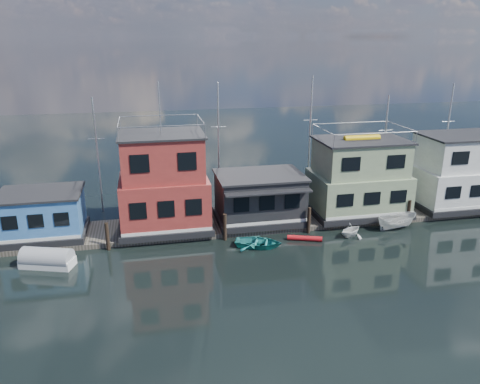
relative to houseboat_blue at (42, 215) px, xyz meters
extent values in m
plane|color=black|center=(18.00, -12.00, -2.21)|extent=(160.00, 160.00, 0.00)
cube|color=#595147|center=(18.00, 0.00, -2.01)|extent=(48.00, 5.00, 0.40)
cube|color=black|center=(0.00, 0.00, -1.56)|extent=(6.40, 4.90, 0.50)
cube|color=#3E77BD|center=(0.00, 0.00, 0.19)|extent=(6.00, 4.50, 3.00)
cube|color=black|center=(0.00, 0.00, 1.77)|extent=(6.30, 4.80, 0.16)
cube|color=black|center=(9.50, 0.00, -1.56)|extent=(7.40, 5.90, 0.50)
cube|color=maroon|center=(9.50, 0.00, 0.57)|extent=(7.00, 5.50, 3.74)
cube|color=maroon|center=(9.50, 0.00, 4.17)|extent=(6.30, 4.95, 3.46)
cube|color=black|center=(9.50, 0.00, 5.97)|extent=(6.65, 5.23, 0.16)
cylinder|color=silver|center=(9.50, 0.00, 8.05)|extent=(0.08, 0.08, 4.00)
cube|color=black|center=(17.50, 0.00, -1.56)|extent=(7.40, 5.40, 0.50)
cube|color=black|center=(17.50, 0.00, 0.39)|extent=(7.00, 5.00, 3.40)
cube|color=black|center=(17.50, 0.00, 2.17)|extent=(7.30, 5.30, 0.16)
cube|color=black|center=(17.50, -2.80, 1.58)|extent=(7.00, 1.20, 0.12)
cube|color=black|center=(26.50, 0.00, -1.56)|extent=(8.40, 5.90, 0.50)
cube|color=gray|center=(26.50, 0.00, 0.25)|extent=(8.00, 5.50, 3.12)
cube|color=gray|center=(26.50, 0.00, 3.25)|extent=(7.20, 4.95, 2.88)
cube|color=black|center=(26.50, 0.00, 4.77)|extent=(7.60, 5.23, 0.16)
cylinder|color=yellow|center=(26.50, 0.00, 4.94)|extent=(3.20, 0.56, 0.56)
cube|color=black|center=(36.50, 0.00, -1.56)|extent=(8.40, 5.90, 0.50)
cube|color=white|center=(36.50, 0.00, 0.25)|extent=(8.00, 5.50, 3.12)
cube|color=white|center=(36.50, 0.00, 3.25)|extent=(7.20, 4.95, 2.88)
cube|color=black|center=(36.50, 0.00, 4.77)|extent=(7.60, 5.23, 0.16)
cylinder|color=#2D2116|center=(5.00, -2.80, -1.11)|extent=(0.28, 0.28, 2.20)
cylinder|color=#2D2116|center=(14.00, -2.80, -1.11)|extent=(0.28, 0.28, 2.20)
cylinder|color=#2D2116|center=(21.00, -2.80, -1.11)|extent=(0.28, 0.28, 2.20)
cylinder|color=#2D2116|center=(30.00, -2.80, -1.11)|extent=(0.28, 0.28, 2.20)
cylinder|color=silver|center=(4.00, 6.00, 3.04)|extent=(0.16, 0.16, 10.50)
cylinder|color=silver|center=(4.00, 6.00, 4.62)|extent=(1.40, 0.06, 0.06)
cylinder|color=silver|center=(15.00, 6.00, 3.54)|extent=(0.16, 0.16, 11.50)
cylinder|color=silver|center=(15.00, 6.00, 5.27)|extent=(1.40, 0.06, 0.06)
cylinder|color=silver|center=(24.00, 6.00, 3.79)|extent=(0.16, 0.16, 12.00)
cylinder|color=silver|center=(24.00, 6.00, 5.59)|extent=(1.40, 0.06, 0.06)
cylinder|color=silver|center=(32.00, 6.00, 2.79)|extent=(0.16, 0.16, 10.00)
cylinder|color=silver|center=(32.00, 6.00, 4.29)|extent=(1.40, 0.06, 0.06)
cylinder|color=silver|center=(39.00, 6.00, 3.29)|extent=(0.16, 0.16, 11.00)
cylinder|color=silver|center=(39.00, 6.00, 4.94)|extent=(1.40, 0.06, 0.06)
imported|color=white|center=(24.09, -4.21, -1.61)|extent=(2.89, 2.76, 1.19)
imported|color=teal|center=(16.30, -4.63, -1.83)|extent=(4.29, 3.69, 0.75)
cube|color=white|center=(0.96, -4.72, -1.90)|extent=(3.93, 2.48, 0.61)
cylinder|color=#A4A4A8|center=(0.96, -4.72, -1.55)|extent=(3.79, 2.51, 1.49)
imported|color=silver|center=(28.50, -3.56, -1.52)|extent=(3.62, 1.58, 1.36)
cylinder|color=red|center=(20.19, -4.22, -2.00)|extent=(2.72, 1.28, 0.40)
camera|label=1|loc=(8.23, -36.54, 13.20)|focal=35.00mm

